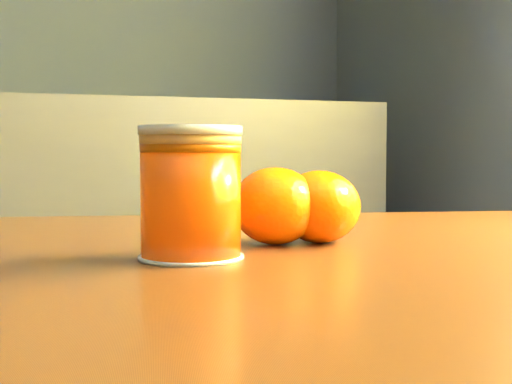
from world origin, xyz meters
name	(u,v)px	position (x,y,z in m)	size (l,w,h in m)	color
table	(239,372)	(0.96, 0.31, 0.63)	(1.07, 0.85, 0.72)	#5C3217
juice_glass	(191,194)	(0.92, 0.29, 0.76)	(0.07, 0.07, 0.09)	#E84404
orange_front	(275,206)	(1.01, 0.35, 0.75)	(0.07, 0.07, 0.06)	#FF6405
orange_back	(319,207)	(1.04, 0.34, 0.75)	(0.07, 0.07, 0.06)	#FF6405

